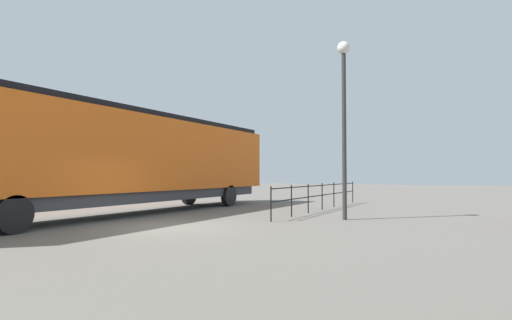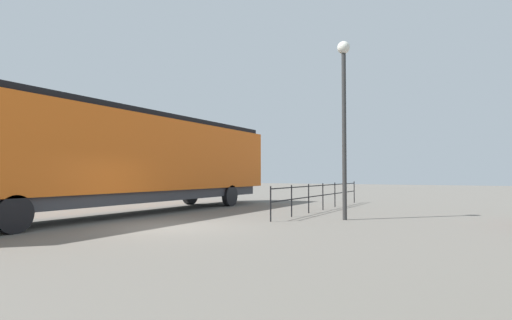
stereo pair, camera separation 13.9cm
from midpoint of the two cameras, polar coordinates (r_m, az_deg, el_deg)
The scene contains 4 objects.
ground_plane at distance 13.56m, azimuth -12.19°, elevation -9.06°, with size 120.00×120.00×0.00m, color #666059.
locomotive at distance 18.52m, azimuth -15.90°, elevation 0.32°, with size 2.90×17.98×4.30m.
lamp_post at distance 15.84m, azimuth 11.82°, elevation 8.05°, with size 0.47×0.47×6.65m.
platform_fence at distance 19.81m, azimuth 8.93°, elevation -4.48°, with size 0.05×11.18×1.26m.
Camera 1 is at (8.60, -10.33, 1.68)m, focal length 28.92 mm.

